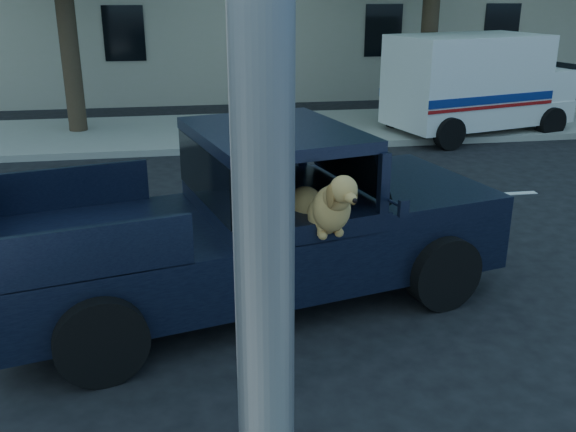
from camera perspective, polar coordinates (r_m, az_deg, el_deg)
name	(u,v)px	position (r m, az deg, el deg)	size (l,w,h in m)	color
ground	(315,297)	(7.78, 2.41, -7.24)	(120.00, 120.00, 0.00)	black
far_sidewalk	(241,131)	(16.41, -4.24, 7.57)	(60.00, 4.00, 0.15)	gray
lane_stripes	(387,200)	(11.31, 8.81, 1.38)	(21.60, 0.14, 0.01)	silver
pickup_truck	(246,245)	(7.50, -3.72, -2.57)	(6.04, 3.54, 2.03)	black
mail_truck	(475,92)	(16.69, 16.28, 10.52)	(4.83, 3.20, 2.44)	silver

